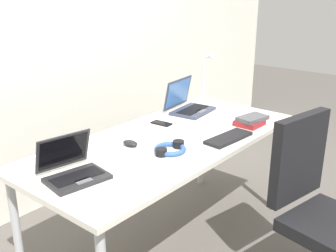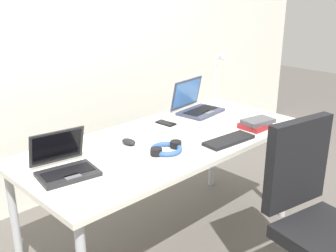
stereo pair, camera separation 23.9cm
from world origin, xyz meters
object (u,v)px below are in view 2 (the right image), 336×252
at_px(external_keyboard, 229,140).
at_px(computer_mouse, 129,142).
at_px(cell_phone, 166,123).
at_px(headphones, 166,149).
at_px(office_chair, 317,233).
at_px(book_stack, 256,124).
at_px(desk_lamp, 218,78).
at_px(laptop_mid_desk, 196,106).
at_px(laptop_front_right, 65,165).

relative_size(external_keyboard, computer_mouse, 3.44).
bearing_deg(cell_phone, external_keyboard, -89.37).
xyz_separation_m(external_keyboard, cell_phone, (-0.04, 0.49, -0.01)).
distance_m(headphones, office_chair, 0.90).
distance_m(cell_phone, book_stack, 0.58).
bearing_deg(office_chair, desk_lamp, 63.36).
distance_m(desk_lamp, external_keyboard, 0.83).
bearing_deg(laptop_mid_desk, desk_lamp, 7.51).
distance_m(laptop_front_right, office_chair, 1.33).
bearing_deg(computer_mouse, headphones, -74.22).
xyz_separation_m(laptop_front_right, headphones, (0.54, -0.15, -0.03)).
relative_size(external_keyboard, office_chair, 0.34).
bearing_deg(computer_mouse, external_keyboard, -45.02).
relative_size(external_keyboard, headphones, 1.54).
distance_m(desk_lamp, laptop_front_right, 1.52).
distance_m(computer_mouse, office_chair, 1.12).
relative_size(laptop_front_right, cell_phone, 2.29).
height_order(desk_lamp, computer_mouse, desk_lamp).
xyz_separation_m(laptop_mid_desk, laptop_front_right, (-1.20, -0.22, -0.00)).
xyz_separation_m(cell_phone, headphones, (-0.32, -0.34, 0.01)).
distance_m(laptop_front_right, headphones, 0.56).
xyz_separation_m(laptop_front_right, book_stack, (1.22, -0.28, -0.01)).
xyz_separation_m(external_keyboard, computer_mouse, (-0.45, 0.38, 0.01)).
xyz_separation_m(computer_mouse, book_stack, (0.76, -0.35, 0.01)).
height_order(computer_mouse, book_stack, book_stack).
xyz_separation_m(computer_mouse, office_chair, (0.45, -0.96, -0.36)).
distance_m(laptop_mid_desk, book_stack, 0.50).
bearing_deg(desk_lamp, office_chair, -116.64).
distance_m(laptop_mid_desk, laptop_front_right, 1.22).
distance_m(desk_lamp, headphones, 1.04).
bearing_deg(laptop_front_right, office_chair, -44.36).
height_order(laptop_front_right, cell_phone, laptop_front_right).
distance_m(laptop_front_right, external_keyboard, 0.95).
height_order(desk_lamp, cell_phone, desk_lamp).
bearing_deg(laptop_front_right, external_keyboard, -18.49).
xyz_separation_m(external_keyboard, office_chair, (0.00, -0.59, -0.35)).
relative_size(headphones, book_stack, 0.97).
height_order(laptop_mid_desk, headphones, laptop_mid_desk).
relative_size(cell_phone, book_stack, 0.62).
bearing_deg(laptop_front_right, book_stack, -12.73).
relative_size(laptop_mid_desk, headphones, 1.59).
height_order(laptop_front_right, external_keyboard, laptop_front_right).
height_order(desk_lamp, laptop_mid_desk, desk_lamp).
relative_size(computer_mouse, office_chair, 0.10).
relative_size(desk_lamp, computer_mouse, 4.17).
bearing_deg(headphones, computer_mouse, 110.73).
bearing_deg(headphones, cell_phone, 46.56).
height_order(external_keyboard, cell_phone, external_keyboard).
bearing_deg(desk_lamp, cell_phone, -173.37).
distance_m(computer_mouse, book_stack, 0.84).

